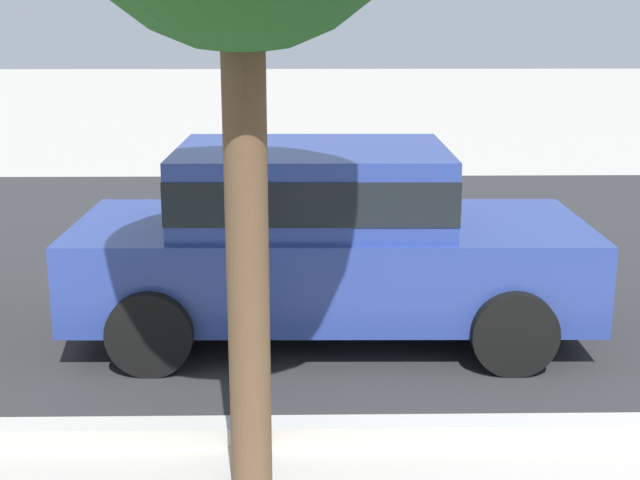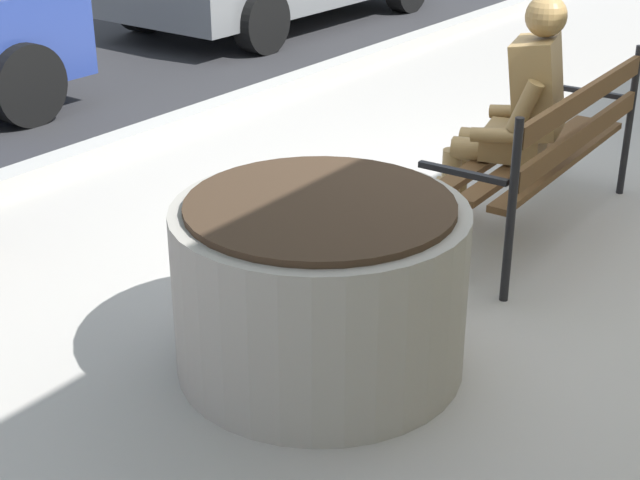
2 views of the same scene
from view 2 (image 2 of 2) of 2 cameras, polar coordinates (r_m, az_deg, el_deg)
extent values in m
plane|color=#ADA8A0|center=(5.46, 10.44, -0.20)|extent=(80.00, 80.00, 0.00)
cube|color=#B2AFA8|center=(7.08, -11.00, 6.09)|extent=(60.00, 0.20, 0.12)
cube|color=brown|center=(5.46, 14.32, 4.53)|extent=(1.70, 0.16, 0.04)
cube|color=brown|center=(5.52, 12.59, 4.93)|extent=(1.70, 0.16, 0.04)
cube|color=brown|center=(5.58, 10.89, 5.31)|extent=(1.70, 0.16, 0.04)
cube|color=brown|center=(5.38, 15.40, 6.03)|extent=(1.70, 0.09, 0.11)
cube|color=brown|center=(5.32, 15.67, 8.28)|extent=(1.70, 0.09, 0.11)
cylinder|color=black|center=(4.93, 6.21, 0.18)|extent=(0.04, 0.04, 0.45)
cylinder|color=black|center=(4.65, 11.42, 1.63)|extent=(0.04, 0.04, 0.95)
cube|color=black|center=(4.70, 8.57, 4.00)|extent=(0.05, 0.48, 0.03)
cylinder|color=black|center=(6.44, 13.84, 5.51)|extent=(0.04, 0.04, 0.45)
cylinder|color=black|center=(6.22, 18.10, 6.77)|extent=(0.04, 0.04, 0.95)
cube|color=black|center=(6.26, 15.92, 8.54)|extent=(0.05, 0.48, 0.03)
cube|color=olive|center=(5.40, 11.56, 5.81)|extent=(0.41, 0.40, 0.16)
cube|color=olive|center=(5.29, 12.93, 8.94)|extent=(0.42, 0.37, 0.55)
sphere|color=olive|center=(5.20, 13.44, 12.95)|extent=(0.22, 0.22, 0.22)
cylinder|color=olive|center=(5.10, 12.22, 7.83)|extent=(0.13, 0.20, 0.29)
cylinder|color=olive|center=(5.16, 10.50, 6.21)|extent=(0.14, 0.28, 0.10)
cylinder|color=olive|center=(5.52, 13.07, 9.02)|extent=(0.13, 0.20, 0.29)
cylinder|color=olive|center=(5.59, 11.50, 7.56)|extent=(0.14, 0.28, 0.10)
cylinder|color=olive|center=(5.35, 9.86, 5.33)|extent=(0.22, 0.39, 0.14)
cylinder|color=olive|center=(5.48, 7.83, 2.92)|extent=(0.11, 0.11, 0.50)
cube|color=olive|center=(5.57, 7.11, 0.95)|extent=(0.17, 0.26, 0.07)
cylinder|color=olive|center=(5.52, 10.28, 5.89)|extent=(0.22, 0.39, 0.14)
cylinder|color=olive|center=(5.64, 8.29, 3.54)|extent=(0.11, 0.11, 0.50)
cube|color=olive|center=(5.74, 7.58, 1.62)|extent=(0.17, 0.26, 0.07)
cube|color=olive|center=(5.84, 7.56, 2.55)|extent=(0.32, 0.24, 0.16)
cylinder|color=gray|center=(4.07, 0.00, -2.93)|extent=(1.26, 1.26, 0.74)
cylinder|color=#38281C|center=(3.91, 0.00, 2.10)|extent=(1.13, 1.13, 0.03)
cylinder|color=black|center=(7.68, -17.31, 8.91)|extent=(0.64, 0.23, 0.64)
cylinder|color=black|center=(10.80, -10.62, 13.87)|extent=(0.64, 0.23, 0.64)
cylinder|color=black|center=(9.63, -3.53, 12.97)|extent=(0.64, 0.23, 0.64)
camera|label=1|loc=(2.86, 41.09, 26.21)|focal=49.24mm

